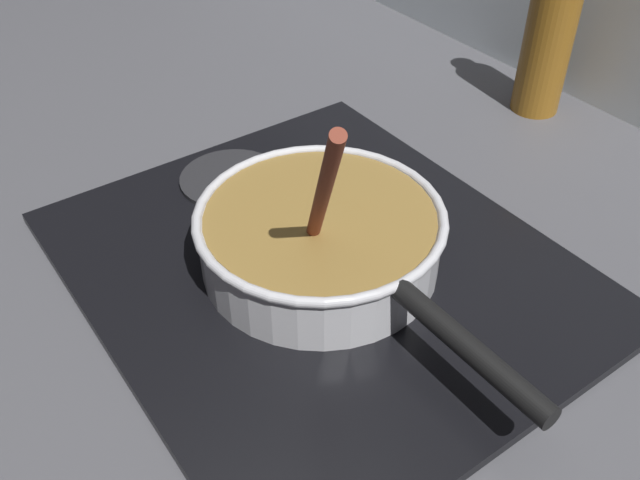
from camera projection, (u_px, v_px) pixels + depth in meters
name	position (u px, v px, depth m)	size (l,w,h in m)	color
ground	(84.00, 294.00, 0.78)	(2.40, 1.60, 0.04)	#4C4C51
hob_plate	(320.00, 267.00, 0.77)	(0.56, 0.48, 0.01)	black
burner_ring	(320.00, 260.00, 0.77)	(0.17, 0.17, 0.01)	#592D0C
spare_burner	(231.00, 179.00, 0.89)	(0.13, 0.13, 0.01)	#262628
cooking_pan	(321.00, 237.00, 0.74)	(0.44, 0.27, 0.25)	silver
oil_bottle	(548.00, 40.00, 0.99)	(0.07, 0.07, 0.26)	#8C5919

